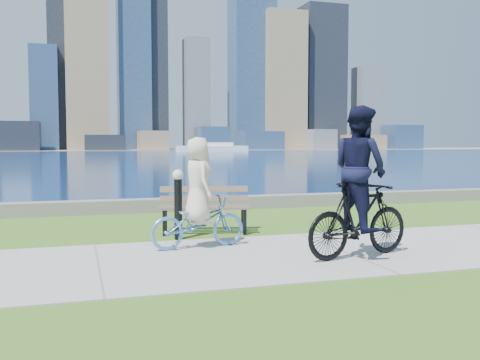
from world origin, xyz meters
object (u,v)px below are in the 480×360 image
at_px(park_bench, 204,205).
at_px(cyclist_man, 359,194).
at_px(bollard_lamp, 178,199).
at_px(cyclist_woman, 198,207).

relative_size(park_bench, cyclist_man, 0.80).
xyz_separation_m(park_bench, cyclist_man, (1.81, -3.09, 0.45)).
relative_size(bollard_lamp, cyclist_man, 0.56).
bearing_deg(bollard_lamp, cyclist_woman, -80.68).
xyz_separation_m(cyclist_woman, cyclist_man, (2.29, -1.51, 0.29)).
distance_m(cyclist_woman, cyclist_man, 2.76).
height_order(bollard_lamp, cyclist_woman, cyclist_woman).
bearing_deg(park_bench, cyclist_woman, -95.03).
relative_size(cyclist_woman, cyclist_man, 0.80).
height_order(park_bench, cyclist_man, cyclist_man).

